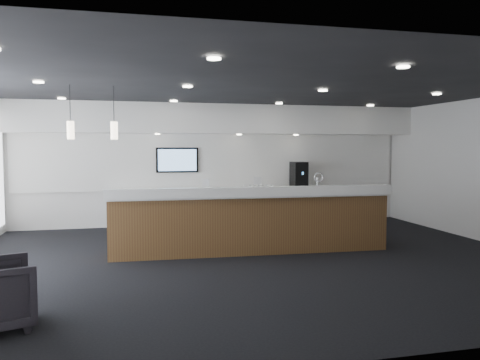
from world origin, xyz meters
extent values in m
plane|color=black|center=(0.00, 0.00, 0.00)|extent=(10.00, 10.00, 0.00)
cube|color=black|center=(0.00, 0.00, 3.00)|extent=(10.00, 8.00, 0.02)
cube|color=silver|center=(0.00, 4.00, 1.50)|extent=(10.00, 0.02, 3.00)
cube|color=white|center=(0.00, 3.55, 2.65)|extent=(10.00, 0.90, 0.70)
cube|color=white|center=(0.00, 3.97, 1.60)|extent=(9.80, 0.06, 1.40)
cube|color=gray|center=(0.00, 3.64, 0.45)|extent=(5.00, 0.60, 0.90)
cube|color=white|center=(0.00, 3.64, 0.93)|extent=(5.06, 0.66, 0.05)
cylinder|color=silver|center=(-2.00, 3.32, 0.50)|extent=(0.60, 0.02, 0.02)
cylinder|color=silver|center=(-1.00, 3.32, 0.50)|extent=(0.60, 0.02, 0.02)
cylinder|color=silver|center=(0.00, 3.32, 0.50)|extent=(0.60, 0.02, 0.02)
cylinder|color=silver|center=(1.00, 3.32, 0.50)|extent=(0.60, 0.02, 0.02)
cylinder|color=silver|center=(2.00, 3.32, 0.50)|extent=(0.60, 0.02, 0.02)
cube|color=black|center=(-1.00, 3.91, 1.65)|extent=(1.05, 0.07, 0.62)
cube|color=#2F73BF|center=(-1.00, 3.87, 1.65)|extent=(0.95, 0.01, 0.54)
cylinder|color=beige|center=(-2.40, 0.80, 2.25)|extent=(0.12, 0.12, 0.30)
cylinder|color=beige|center=(-3.10, 0.80, 2.25)|extent=(0.12, 0.12, 0.30)
cube|color=brown|center=(0.05, 0.64, 0.53)|extent=(5.19, 0.92, 1.05)
cube|color=white|center=(0.05, 0.64, 1.08)|extent=(5.27, 1.01, 0.06)
cube|color=white|center=(0.03, 0.23, 1.17)|extent=(5.25, 0.32, 0.18)
cylinder|color=silver|center=(1.40, 0.68, 1.25)|extent=(0.04, 0.04, 0.28)
torus|color=silver|center=(1.40, 0.62, 1.39)|extent=(0.19, 0.04, 0.19)
cube|color=black|center=(2.13, 3.68, 1.27)|extent=(0.39, 0.43, 0.64)
cube|color=silver|center=(2.13, 3.46, 0.96)|extent=(0.23, 0.12, 0.02)
cube|color=silver|center=(-0.34, 3.53, 1.07)|extent=(0.17, 0.08, 0.24)
cube|color=silver|center=(0.98, 3.56, 1.08)|extent=(0.20, 0.07, 0.27)
imported|color=white|center=(1.35, 3.50, 0.99)|extent=(0.09, 0.09, 0.08)
imported|color=white|center=(1.21, 3.50, 0.99)|extent=(0.13, 0.13, 0.08)
imported|color=white|center=(1.07, 3.50, 0.99)|extent=(0.11, 0.11, 0.08)
imported|color=white|center=(0.93, 3.50, 0.99)|extent=(0.12, 0.12, 0.08)
imported|color=white|center=(0.79, 3.50, 0.99)|extent=(0.12, 0.12, 0.08)
imported|color=white|center=(0.65, 3.50, 0.99)|extent=(0.10, 0.10, 0.08)
camera|label=1|loc=(-2.14, -7.80, 1.97)|focal=35.00mm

